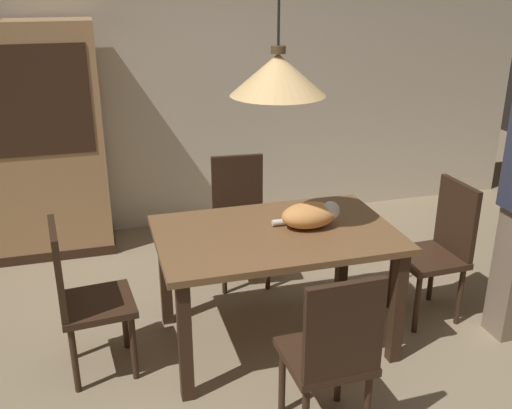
# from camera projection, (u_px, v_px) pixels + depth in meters

# --- Properties ---
(ground) EXTENTS (10.00, 10.00, 0.00)m
(ground) POSITION_uv_depth(u_px,v_px,m) (288.00, 402.00, 3.16)
(ground) COLOR #998466
(back_wall) EXTENTS (6.40, 0.10, 2.90)m
(back_wall) POSITION_uv_depth(u_px,v_px,m) (191.00, 63.00, 5.00)
(back_wall) COLOR beige
(back_wall) RESTS_ON ground
(dining_table) EXTENTS (1.40, 0.90, 0.75)m
(dining_table) POSITION_uv_depth(u_px,v_px,m) (276.00, 247.00, 3.47)
(dining_table) COLOR brown
(dining_table) RESTS_ON ground
(chair_left_side) EXTENTS (0.43, 0.43, 0.93)m
(chair_left_side) POSITION_uv_depth(u_px,v_px,m) (81.00, 294.00, 3.23)
(chair_left_side) COLOR #382316
(chair_left_side) RESTS_ON ground
(chair_near_front) EXTENTS (0.41, 0.41, 0.93)m
(chair_near_front) POSITION_uv_depth(u_px,v_px,m) (333.00, 351.00, 2.74)
(chair_near_front) COLOR #382316
(chair_near_front) RESTS_ON ground
(chair_far_back) EXTENTS (0.43, 0.43, 0.93)m
(chair_far_back) POSITION_uv_depth(u_px,v_px,m) (240.00, 214.00, 4.31)
(chair_far_back) COLOR #382316
(chair_far_back) RESTS_ON ground
(chair_right_side) EXTENTS (0.41, 0.41, 0.93)m
(chair_right_side) POSITION_uv_depth(u_px,v_px,m) (440.00, 245.00, 3.81)
(chair_right_side) COLOR #382316
(chair_right_side) RESTS_ON ground
(cat_sleeping) EXTENTS (0.39, 0.23, 0.16)m
(cat_sleeping) POSITION_uv_depth(u_px,v_px,m) (311.00, 215.00, 3.47)
(cat_sleeping) COLOR #E59951
(cat_sleeping) RESTS_ON dining_table
(pendant_lamp) EXTENTS (0.52, 0.52, 1.30)m
(pendant_lamp) POSITION_uv_depth(u_px,v_px,m) (278.00, 74.00, 3.10)
(pendant_lamp) COLOR #E5B775
(hutch_bookcase) EXTENTS (1.12, 0.45, 1.85)m
(hutch_bookcase) POSITION_uv_depth(u_px,v_px,m) (32.00, 148.00, 4.57)
(hutch_bookcase) COLOR tan
(hutch_bookcase) RESTS_ON ground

